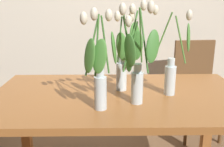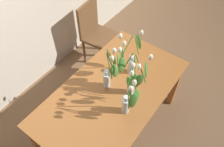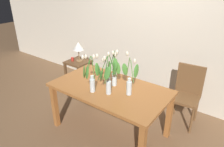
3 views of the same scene
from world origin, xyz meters
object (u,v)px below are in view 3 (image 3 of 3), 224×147
object	(u,v)px
tulip_vase_1	(107,78)
dining_chair	(187,92)
pillar_candle	(72,59)
dining_table	(110,93)
tulip_vase_0	(129,81)
tulip_vase_3	(114,73)
tulip_vase_2	(91,78)
side_table	(78,66)
table_lamp	(78,47)

from	to	relation	value
tulip_vase_1	dining_chair	size ratio (longest dim) A/B	0.61
tulip_vase_1	pillar_candle	xyz separation A→B (m)	(-1.58, 0.88, -0.38)
dining_table	dining_chair	size ratio (longest dim) A/B	1.72
tulip_vase_0	tulip_vase_1	xyz separation A→B (m)	(-0.22, -0.17, 0.04)
dining_table	tulip_vase_3	size ratio (longest dim) A/B	2.92
tulip_vase_2	tulip_vase_3	bearing A→B (deg)	64.15
pillar_candle	dining_chair	bearing A→B (deg)	4.32
tulip_vase_2	tulip_vase_1	bearing A→B (deg)	22.93
dining_table	side_table	xyz separation A→B (m)	(-1.39, 0.78, -0.22)
tulip_vase_1	tulip_vase_2	bearing A→B (deg)	-157.07
side_table	pillar_candle	world-z (taller)	pillar_candle
tulip_vase_3	table_lamp	world-z (taller)	tulip_vase_3
tulip_vase_0	tulip_vase_3	size ratio (longest dim) A/B	0.99
dining_chair	tulip_vase_1	bearing A→B (deg)	-123.98
dining_table	tulip_vase_0	xyz separation A→B (m)	(0.31, 0.00, 0.28)
side_table	pillar_candle	distance (m)	0.19
tulip_vase_1	tulip_vase_2	xyz separation A→B (m)	(-0.20, -0.08, -0.02)
tulip_vase_2	table_lamp	bearing A→B (deg)	140.43
tulip_vase_0	table_lamp	bearing A→B (deg)	154.72
tulip_vase_3	tulip_vase_1	bearing A→B (deg)	-76.39
dining_table	pillar_candle	xyz separation A→B (m)	(-1.49, 0.72, -0.06)
tulip_vase_2	table_lamp	world-z (taller)	tulip_vase_2
dining_chair	table_lamp	distance (m)	2.20
pillar_candle	table_lamp	bearing A→B (deg)	35.28
dining_table	tulip_vase_1	bearing A→B (deg)	-62.42
tulip_vase_2	side_table	xyz separation A→B (m)	(-1.28, 1.03, -0.51)
tulip_vase_0	pillar_candle	distance (m)	1.97
dining_table	tulip_vase_1	world-z (taller)	tulip_vase_1
tulip_vase_0	side_table	bearing A→B (deg)	155.50
dining_table	table_lamp	bearing A→B (deg)	149.91
dining_chair	pillar_candle	bearing A→B (deg)	-175.68
tulip_vase_3	tulip_vase_2	bearing A→B (deg)	-115.85
dining_chair	side_table	xyz separation A→B (m)	(-2.19, -0.11, -0.09)
tulip_vase_0	tulip_vase_2	world-z (taller)	tulip_vase_0
dining_table	tulip_vase_3	xyz separation A→B (m)	(0.03, 0.05, 0.30)
pillar_candle	side_table	bearing A→B (deg)	32.08
tulip_vase_3	table_lamp	bearing A→B (deg)	152.12
tulip_vase_1	pillar_candle	bearing A→B (deg)	150.76
tulip_vase_0	dining_chair	size ratio (longest dim) A/B	0.58
tulip_vase_0	tulip_vase_2	xyz separation A→B (m)	(-0.42, -0.25, 0.02)
side_table	tulip_vase_0	bearing A→B (deg)	-24.50
tulip_vase_3	dining_table	bearing A→B (deg)	-122.77
dining_chair	table_lamp	xyz separation A→B (m)	(-2.17, -0.09, 0.33)
tulip_vase_0	table_lamp	size ratio (longest dim) A/B	1.36
dining_table	tulip_vase_3	bearing A→B (deg)	57.23
tulip_vase_0	pillar_candle	size ratio (longest dim) A/B	7.20
tulip_vase_2	pillar_candle	distance (m)	1.72
tulip_vase_2	side_table	size ratio (longest dim) A/B	0.97
tulip_vase_1	side_table	distance (m)	1.83
tulip_vase_3	dining_chair	size ratio (longest dim) A/B	0.59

